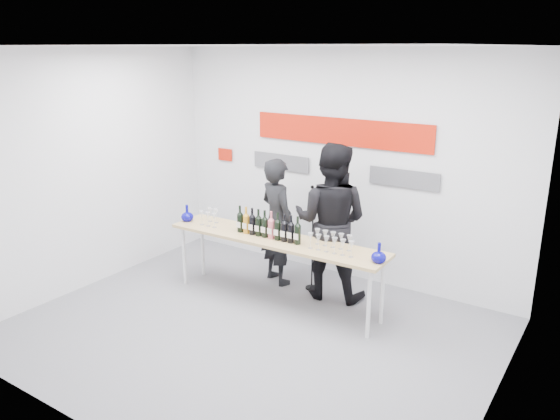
{
  "coord_description": "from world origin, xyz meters",
  "views": [
    {
      "loc": [
        3.22,
        -4.27,
        2.99
      ],
      "look_at": [
        -0.17,
        0.85,
        1.15
      ],
      "focal_mm": 35.0,
      "sensor_mm": 36.0,
      "label": 1
    }
  ],
  "objects_px": {
    "presenter_right": "(331,222)",
    "tasting_table": "(275,243)",
    "mic_stand": "(312,258)",
    "presenter_left": "(277,221)"
  },
  "relations": [
    {
      "from": "presenter_right",
      "to": "mic_stand",
      "type": "height_order",
      "value": "presenter_right"
    },
    {
      "from": "presenter_left",
      "to": "mic_stand",
      "type": "xyz_separation_m",
      "value": [
        0.51,
        0.03,
        -0.41
      ]
    },
    {
      "from": "tasting_table",
      "to": "presenter_left",
      "type": "bearing_deg",
      "value": 120.71
    },
    {
      "from": "presenter_right",
      "to": "mic_stand",
      "type": "xyz_separation_m",
      "value": [
        -0.27,
        0.03,
        -0.54
      ]
    },
    {
      "from": "presenter_right",
      "to": "presenter_left",
      "type": "bearing_deg",
      "value": -11.44
    },
    {
      "from": "mic_stand",
      "to": "tasting_table",
      "type": "bearing_deg",
      "value": -121.32
    },
    {
      "from": "presenter_right",
      "to": "tasting_table",
      "type": "bearing_deg",
      "value": 40.06
    },
    {
      "from": "tasting_table",
      "to": "mic_stand",
      "type": "bearing_deg",
      "value": 72.81
    },
    {
      "from": "tasting_table",
      "to": "presenter_right",
      "type": "xyz_separation_m",
      "value": [
        0.44,
        0.55,
        0.2
      ]
    },
    {
      "from": "presenter_right",
      "to": "mic_stand",
      "type": "bearing_deg",
      "value": -18.3
    }
  ]
}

